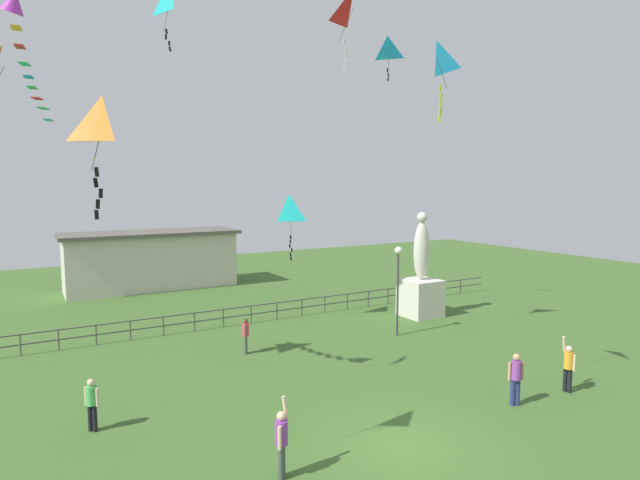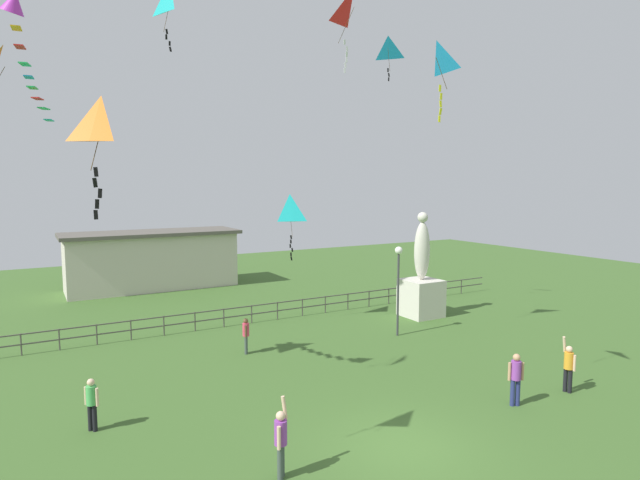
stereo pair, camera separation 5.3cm
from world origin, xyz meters
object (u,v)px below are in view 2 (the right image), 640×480
object	(u,v)px
person_1	(281,439)
person_4	(569,365)
person_3	(246,333)
kite_1	(388,49)
kite_5	(290,211)
lamppost	(398,271)
kite_7	(354,10)
person_2	(516,376)
kite_0	(102,129)
streamer_kite	(16,13)
person_0	(92,401)
kite_6	(436,61)
kite_2	(4,68)
statue_monument	(421,286)

from	to	relation	value
person_1	person_4	xyz separation A→B (m)	(10.89, -0.13, -0.03)
person_3	kite_1	world-z (taller)	kite_1
kite_5	person_1	bearing A→B (deg)	-117.37
kite_1	lamppost	bearing A→B (deg)	-114.80
kite_7	lamppost	bearing A→B (deg)	20.83
person_4	person_2	bearing A→B (deg)	176.59
kite_0	streamer_kite	distance (m)	6.12
kite_0	kite_5	xyz separation A→B (m)	(10.32, 11.97, -2.51)
lamppost	person_0	size ratio (longest dim) A/B	2.72
person_0	kite_0	bearing A→B (deg)	-88.51
person_3	kite_6	size ratio (longest dim) A/B	0.66
kite_6	kite_0	bearing A→B (deg)	179.72
kite_2	kite_5	xyz separation A→B (m)	(12.14, 4.35, -4.99)
kite_2	lamppost	bearing A→B (deg)	-1.56
kite_0	streamer_kite	xyz separation A→B (m)	(-1.42, 4.85, 3.44)
person_2	kite_7	bearing A→B (deg)	105.34
person_3	kite_6	bearing A→B (deg)	-71.52
statue_monument	kite_2	distance (m)	21.04
kite_7	statue_monument	bearing A→B (deg)	27.73
person_4	kite_6	bearing A→B (deg)	168.77
kite_5	kite_6	size ratio (longest dim) A/B	1.42
lamppost	streamer_kite	world-z (taller)	streamer_kite
kite_2	person_1	bearing A→B (deg)	-57.67
person_3	kite_7	distance (m)	13.84
person_1	kite_7	size ratio (longest dim) A/B	0.64
kite_1	kite_6	distance (m)	11.93
statue_monument	person_0	size ratio (longest dim) A/B	3.63
lamppost	streamer_kite	xyz separation A→B (m)	(-15.04, -2.35, 8.63)
lamppost	person_2	xyz separation A→B (m)	(-1.61, -8.16, -2.12)
person_0	kite_6	xyz separation A→B (m)	(9.25, -4.00, 9.84)
person_0	person_2	xyz separation A→B (m)	(12.12, -4.92, 0.09)
lamppost	person_4	bearing A→B (deg)	-83.97
kite_6	kite_7	xyz separation A→B (m)	(0.99, 5.92, 3.24)
lamppost	kite_5	distance (m)	6.39
person_2	kite_0	world-z (taller)	kite_0
statue_monument	person_4	bearing A→B (deg)	-103.45
person_2	kite_5	size ratio (longest dim) A/B	0.53
statue_monument	kite_7	bearing A→B (deg)	-152.27
kite_1	streamer_kite	world-z (taller)	kite_1
streamer_kite	person_0	bearing A→B (deg)	-34.26
statue_monument	kite_0	bearing A→B (deg)	-150.86
person_2	kite_0	xyz separation A→B (m)	(-12.01, 0.96, 7.31)
kite_2	streamer_kite	bearing A→B (deg)	-81.68
person_4	kite_5	bearing A→B (deg)	107.74
person_4	person_3	bearing A→B (deg)	130.94
lamppost	person_4	size ratio (longest dim) A/B	2.22
person_0	kite_0	size ratio (longest dim) A/B	0.63
person_2	person_4	xyz separation A→B (m)	(2.49, -0.15, -0.03)
statue_monument	kite_1	bearing A→B (deg)	169.36
person_4	person_1	bearing A→B (deg)	179.31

